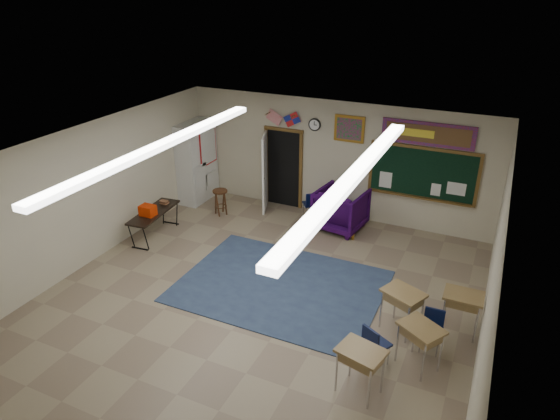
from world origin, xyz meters
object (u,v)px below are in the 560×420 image
at_px(student_desk_front_left, 402,309).
at_px(folding_table, 155,223).
at_px(student_desk_front_right, 461,311).
at_px(wingback_armchair, 341,209).
at_px(wooden_stool, 221,202).

bearing_deg(student_desk_front_left, folding_table, -165.09).
xyz_separation_m(student_desk_front_right, folding_table, (-7.08, 0.69, -0.09)).
height_order(student_desk_front_left, folding_table, folding_table).
height_order(wingback_armchair, wooden_stool, wingback_armchair).
bearing_deg(folding_table, student_desk_front_right, -11.21).
bearing_deg(wingback_armchair, student_desk_front_left, 131.86).
relative_size(student_desk_front_left, student_desk_front_right, 1.04).
relative_size(student_desk_front_left, wooden_stool, 1.21).
bearing_deg(folding_table, student_desk_front_left, -15.55).
distance_m(wingback_armchair, folding_table, 4.52).
distance_m(student_desk_front_left, wooden_stool, 6.02).
relative_size(wingback_armchair, wooden_stool, 1.67).
bearing_deg(wooden_stool, student_desk_front_left, -27.54).
distance_m(student_desk_front_left, student_desk_front_right, 1.02).
relative_size(wingback_armchair, student_desk_front_right, 1.44).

